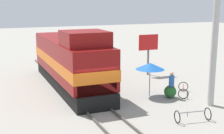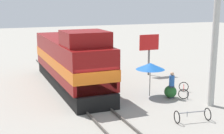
{
  "view_description": "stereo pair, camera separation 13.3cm",
  "coord_description": "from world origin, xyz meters",
  "px_view_note": "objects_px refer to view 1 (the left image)",
  "views": [
    {
      "loc": [
        -5.82,
        -16.84,
        6.13
      ],
      "look_at": [
        1.2,
        -0.24,
        2.33
      ],
      "focal_mm": 50.0,
      "sensor_mm": 36.0,
      "label": 1
    },
    {
      "loc": [
        -5.69,
        -16.89,
        6.13
      ],
      "look_at": [
        1.2,
        -0.24,
        2.33
      ],
      "focal_mm": 50.0,
      "sensor_mm": 36.0,
      "label": 2
    }
  ],
  "objects_px": {
    "person_bystander": "(171,84)",
    "locomotive": "(71,62)",
    "utility_pole": "(215,31)",
    "vendor_umbrella": "(150,66)",
    "bicycle": "(183,90)",
    "bicycle_spare": "(193,115)",
    "billboard_sign": "(148,45)"
  },
  "relations": [
    {
      "from": "person_bystander",
      "to": "bicycle_spare",
      "type": "relative_size",
      "value": 0.92
    },
    {
      "from": "utility_pole",
      "to": "bicycle_spare",
      "type": "height_order",
      "value": "utility_pole"
    },
    {
      "from": "vendor_umbrella",
      "to": "billboard_sign",
      "type": "relative_size",
      "value": 0.65
    },
    {
      "from": "person_bystander",
      "to": "bicycle",
      "type": "distance_m",
      "value": 1.32
    },
    {
      "from": "vendor_umbrella",
      "to": "locomotive",
      "type": "bearing_deg",
      "value": 136.17
    },
    {
      "from": "utility_pole",
      "to": "vendor_umbrella",
      "type": "xyz_separation_m",
      "value": [
        -2.45,
        3.08,
        -2.47
      ]
    },
    {
      "from": "vendor_umbrella",
      "to": "bicycle_spare",
      "type": "relative_size",
      "value": 1.18
    },
    {
      "from": "utility_pole",
      "to": "person_bystander",
      "type": "xyz_separation_m",
      "value": [
        -1.39,
        2.14,
        -3.54
      ]
    },
    {
      "from": "utility_pole",
      "to": "bicycle",
      "type": "bearing_deg",
      "value": 95.87
    },
    {
      "from": "bicycle",
      "to": "bicycle_spare",
      "type": "relative_size",
      "value": 1.0
    },
    {
      "from": "utility_pole",
      "to": "vendor_umbrella",
      "type": "height_order",
      "value": "utility_pole"
    },
    {
      "from": "person_bystander",
      "to": "locomotive",
      "type": "bearing_deg",
      "value": 136.62
    },
    {
      "from": "billboard_sign",
      "to": "utility_pole",
      "type": "bearing_deg",
      "value": -93.05
    },
    {
      "from": "person_bystander",
      "to": "billboard_sign",
      "type": "bearing_deg",
      "value": 73.8
    },
    {
      "from": "vendor_umbrella",
      "to": "bicycle_spare",
      "type": "bearing_deg",
      "value": -92.07
    },
    {
      "from": "vendor_umbrella",
      "to": "bicycle_spare",
      "type": "distance_m",
      "value": 5.1
    },
    {
      "from": "billboard_sign",
      "to": "bicycle",
      "type": "relative_size",
      "value": 1.83
    },
    {
      "from": "billboard_sign",
      "to": "bicycle",
      "type": "xyz_separation_m",
      "value": [
        -0.7,
        -6.06,
        -2.2
      ]
    },
    {
      "from": "vendor_umbrella",
      "to": "person_bystander",
      "type": "distance_m",
      "value": 1.78
    },
    {
      "from": "utility_pole",
      "to": "person_bystander",
      "type": "relative_size",
      "value": 5.07
    },
    {
      "from": "bicycle",
      "to": "bicycle_spare",
      "type": "height_order",
      "value": "bicycle_spare"
    },
    {
      "from": "bicycle_spare",
      "to": "bicycle",
      "type": "bearing_deg",
      "value": 158.33
    },
    {
      "from": "vendor_umbrella",
      "to": "bicycle_spare",
      "type": "xyz_separation_m",
      "value": [
        -0.17,
        -4.82,
        -1.67
      ]
    },
    {
      "from": "locomotive",
      "to": "person_bystander",
      "type": "xyz_separation_m",
      "value": [
        5.24,
        -4.95,
        -0.93
      ]
    },
    {
      "from": "bicycle_spare",
      "to": "utility_pole",
      "type": "bearing_deg",
      "value": 131.65
    },
    {
      "from": "locomotive",
      "to": "utility_pole",
      "type": "xyz_separation_m",
      "value": [
        6.62,
        -7.09,
        2.61
      ]
    },
    {
      "from": "utility_pole",
      "to": "vendor_umbrella",
      "type": "relative_size",
      "value": 3.96
    },
    {
      "from": "vendor_umbrella",
      "to": "utility_pole",
      "type": "bearing_deg",
      "value": -51.52
    },
    {
      "from": "locomotive",
      "to": "bicycle_spare",
      "type": "xyz_separation_m",
      "value": [
        4.0,
        -8.82,
        -1.53
      ]
    },
    {
      "from": "utility_pole",
      "to": "person_bystander",
      "type": "height_order",
      "value": "utility_pole"
    },
    {
      "from": "locomotive",
      "to": "billboard_sign",
      "type": "xyz_separation_m",
      "value": [
        7.07,
        1.38,
        0.67
      ]
    },
    {
      "from": "bicycle",
      "to": "vendor_umbrella",
      "type": "bearing_deg",
      "value": 18.67
    }
  ]
}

